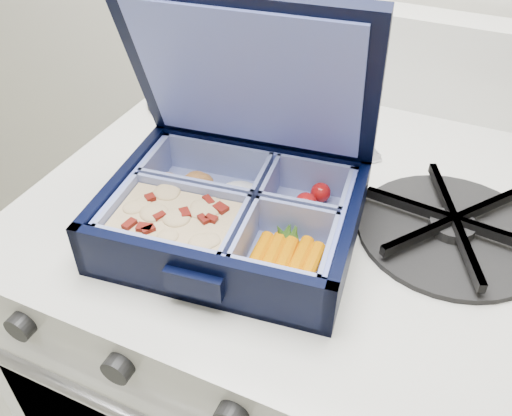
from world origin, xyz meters
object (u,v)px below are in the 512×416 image
at_px(stove, 284,381).
at_px(bento_box, 232,215).
at_px(burner_grate, 453,224).
at_px(fork, 313,170).

distance_m(stove, bento_box, 0.46).
relative_size(burner_grate, fork, 1.21).
bearing_deg(stove, fork, 67.45).
bearing_deg(bento_box, fork, 68.48).
bearing_deg(fork, burner_grate, 31.13).
xyz_separation_m(stove, burner_grate, (0.18, -0.02, 0.43)).
height_order(stove, fork, fork).
height_order(bento_box, fork, bento_box).
xyz_separation_m(stove, fork, (0.01, 0.03, 0.42)).
bearing_deg(burner_grate, stove, 174.44).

